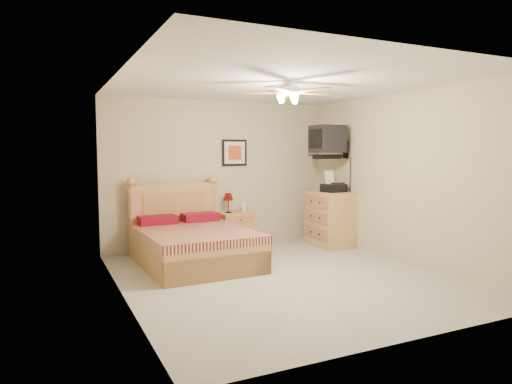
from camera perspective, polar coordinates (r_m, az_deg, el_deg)
floor at (r=6.07m, az=3.21°, el=-10.59°), size 4.50×4.50×0.00m
ceiling at (r=5.91m, az=3.33°, el=13.47°), size 4.00×4.50×0.04m
wall_back at (r=7.90m, az=-4.57°, el=2.23°), size 4.00×0.04×2.50m
wall_front at (r=4.03m, az=18.75°, el=-0.66°), size 4.00×0.04×2.50m
wall_left at (r=5.21m, az=-16.45°, el=0.61°), size 0.04×4.50×2.50m
wall_right at (r=7.03m, az=17.73°, el=1.67°), size 0.04×4.50×2.50m
bed at (r=6.63m, az=-7.71°, el=-3.77°), size 1.54×1.98×1.25m
nightstand at (r=7.85m, az=-2.56°, el=-4.75°), size 0.57×0.44×0.60m
table_lamp at (r=7.78m, az=-3.48°, el=-1.35°), size 0.21×0.21×0.34m
lotion_bottle at (r=7.86m, az=-1.56°, el=-1.70°), size 0.11×0.11×0.22m
framed_picture at (r=7.97m, az=-2.72°, el=4.93°), size 0.46×0.04×0.46m
dresser at (r=8.04m, az=9.26°, el=-3.32°), size 0.57×0.82×0.95m
fax_machine at (r=7.88m, az=9.69°, el=1.32°), size 0.39×0.41×0.36m
magazine_lower at (r=8.21m, az=8.15°, el=0.29°), size 0.22×0.26×0.02m
magazine_upper at (r=8.21m, az=8.24°, el=0.43°), size 0.24×0.30×0.02m
wall_tv at (r=7.91m, az=9.82°, el=6.24°), size 0.56×0.46×0.58m
ceiling_fan at (r=5.72m, az=4.31°, el=12.33°), size 1.14×1.14×0.28m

